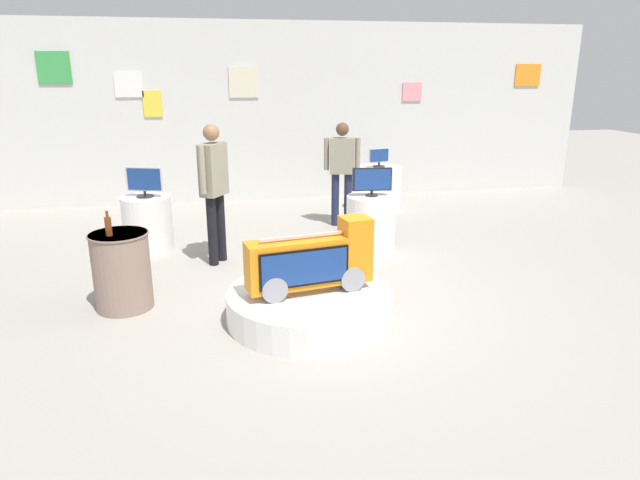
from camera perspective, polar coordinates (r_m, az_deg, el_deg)
ground_plane at (r=6.09m, az=1.26°, el=-6.02°), size 30.00×30.00×0.00m
back_wall_display at (r=10.58m, az=-4.75°, el=12.81°), size 12.20×0.13×3.22m
main_display_pedestal at (r=5.56m, az=-1.06°, el=-6.70°), size 1.63×1.63×0.30m
novelty_firetruck_tv at (r=5.39m, az=-0.84°, el=-2.37°), size 1.26×0.50×0.71m
display_pedestal_left_rear at (r=7.86m, az=-17.15°, el=1.50°), size 0.65×0.65×0.77m
tv_on_left_rear at (r=7.72m, az=-17.53°, el=5.73°), size 0.48×0.23×0.40m
display_pedestal_center_rear at (r=7.59m, az=5.21°, el=1.67°), size 0.66×0.66×0.77m
tv_on_center_rear at (r=7.45m, az=5.34°, el=6.07°), size 0.53×0.16×0.38m
display_pedestal_right_rear at (r=9.85m, az=5.96°, el=5.23°), size 0.79×0.79×0.77m
tv_on_right_rear at (r=9.75m, az=6.06°, el=8.40°), size 0.38×0.20×0.32m
side_table_round at (r=6.08m, az=-19.55°, el=-2.92°), size 0.60×0.60×0.81m
bottle_on_side_table at (r=5.88m, az=-20.79°, el=1.37°), size 0.06×0.06×0.25m
shopper_browsing_near_truck at (r=8.72m, az=2.25°, el=7.51°), size 0.55×0.27×1.61m
shopper_browsing_rear at (r=7.06m, az=-10.77°, el=5.68°), size 0.38×0.48×1.75m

